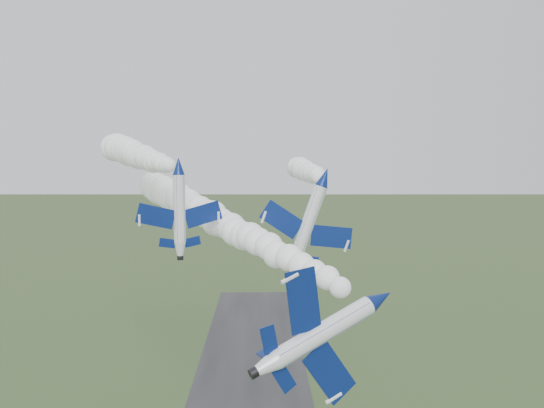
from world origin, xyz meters
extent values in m
cylinder|color=white|center=(10.96, -8.66, 34.63)|extent=(5.09, 8.16, 1.88)
cone|color=navy|center=(13.09, -13.32, 34.63)|extent=(2.60, 2.72, 1.88)
cone|color=white|center=(8.90, -4.19, 34.63)|extent=(2.43, 2.36, 1.88)
cylinder|color=black|center=(8.50, -3.31, 34.63)|extent=(1.11, 0.92, 0.95)
ellipsoid|color=black|center=(12.28, -10.35, 34.83)|extent=(2.30, 3.05, 1.25)
cube|color=navy|center=(9.54, -8.46, 37.26)|extent=(2.57, 2.84, 4.18)
cube|color=navy|center=(11.48, -7.57, 31.88)|extent=(2.57, 2.84, 4.18)
cube|color=navy|center=(8.75, -5.22, 36.06)|extent=(1.17, 1.30, 1.83)
cube|color=navy|center=(9.78, -4.74, 33.19)|extent=(1.17, 1.30, 1.83)
cube|color=navy|center=(10.42, -4.70, 35.09)|extent=(2.48, 2.25, 0.89)
cylinder|color=white|center=(-7.71, 19.76, 44.53)|extent=(4.30, 8.10, 1.46)
cone|color=navy|center=(-5.85, 14.98, 44.53)|extent=(2.13, 2.51, 1.46)
cone|color=white|center=(-9.49, 24.36, 44.53)|extent=(2.00, 2.15, 1.46)
cylinder|color=black|center=(-9.84, 25.26, 44.53)|extent=(0.90, 0.81, 0.74)
ellipsoid|color=black|center=(-6.96, 17.81, 45.07)|extent=(1.92, 2.95, 0.98)
cube|color=navy|center=(-10.69, 19.43, 44.35)|extent=(4.99, 3.77, 0.18)
cube|color=navy|center=(-5.28, 21.53, 44.41)|extent=(4.99, 3.77, 0.18)
cube|color=navy|center=(-10.62, 22.98, 44.51)|extent=(2.19, 1.69, 0.12)
cube|color=navy|center=(-7.73, 24.10, 44.54)|extent=(2.19, 1.69, 0.12)
cube|color=navy|center=(-9.10, 23.32, 45.78)|extent=(0.69, 1.49, 2.13)
cylinder|color=white|center=(9.82, 20.09, 43.17)|extent=(2.17, 8.99, 2.04)
cone|color=navy|center=(9.90, 14.44, 43.17)|extent=(2.07, 2.38, 2.04)
cone|color=white|center=(9.74, 25.54, 43.17)|extent=(2.07, 1.95, 2.04)
cylinder|color=black|center=(9.73, 26.60, 43.17)|extent=(1.04, 0.65, 1.03)
ellipsoid|color=black|center=(10.05, 17.79, 43.73)|extent=(1.40, 3.09, 1.36)
cube|color=navy|center=(6.73, 20.90, 44.08)|extent=(4.72, 2.63, 1.77)
cube|color=navy|center=(12.78, 20.99, 41.95)|extent=(4.72, 2.63, 1.77)
cube|color=navy|center=(8.15, 24.55, 43.73)|extent=(2.07, 1.20, 0.81)
cube|color=navy|center=(11.37, 24.60, 42.60)|extent=(2.07, 1.20, 0.81)
cube|color=navy|center=(10.22, 24.33, 44.48)|extent=(0.92, 1.72, 2.26)
camera|label=1|loc=(2.13, -52.91, 44.37)|focal=40.00mm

